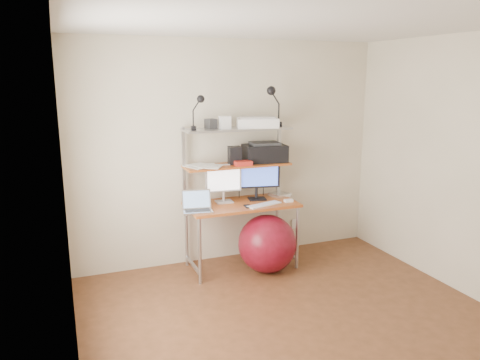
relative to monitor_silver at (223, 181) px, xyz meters
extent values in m
plane|color=brown|center=(0.17, -1.56, -0.98)|extent=(3.60, 3.60, 0.00)
plane|color=silver|center=(0.17, -1.56, 1.52)|extent=(3.60, 3.60, 0.00)
plane|color=beige|center=(0.17, 0.24, 0.27)|extent=(3.60, 0.00, 3.60)
plane|color=beige|center=(-1.63, -1.56, 0.27)|extent=(0.00, 3.60, 3.60)
plane|color=beige|center=(1.97, -1.56, 0.27)|extent=(0.00, 3.60, 3.60)
cube|color=#A55B20|center=(0.17, -0.12, -0.26)|extent=(1.20, 0.60, 0.03)
cylinder|color=#AEAFB3|center=(-0.39, -0.38, -0.63)|extent=(0.04, 0.04, 0.71)
cylinder|color=#AEAFB3|center=(-0.39, 0.14, -0.63)|extent=(0.04, 0.04, 0.71)
cylinder|color=#AEAFB3|center=(0.73, -0.38, -0.63)|extent=(0.04, 0.04, 0.71)
cylinder|color=#AEAFB3|center=(0.73, 0.14, -0.63)|extent=(0.04, 0.04, 0.71)
cube|color=#AEAFB3|center=(-0.40, 0.14, 0.17)|extent=(0.03, 0.04, 0.84)
cube|color=#AEAFB3|center=(0.74, 0.14, 0.17)|extent=(0.03, 0.04, 0.84)
cube|color=#A55B20|center=(0.17, 0.01, 0.16)|extent=(1.18, 0.34, 0.02)
cube|color=#AEAFB3|center=(0.17, 0.01, 0.56)|extent=(1.18, 0.34, 0.02)
cube|color=white|center=(1.02, 0.22, -0.68)|extent=(0.08, 0.01, 0.12)
cube|color=silver|center=(0.00, -0.02, -0.23)|extent=(0.19, 0.15, 0.01)
cylinder|color=silver|center=(0.00, 0.00, -0.18)|extent=(0.03, 0.03, 0.10)
cube|color=silver|center=(0.00, 0.00, 0.03)|extent=(0.41, 0.05, 0.31)
plane|color=white|center=(0.00, -0.02, 0.03)|extent=(0.37, 0.02, 0.37)
cube|color=black|center=(0.39, -0.04, -0.23)|extent=(0.22, 0.18, 0.01)
cylinder|color=black|center=(0.39, -0.02, -0.17)|extent=(0.03, 0.03, 0.12)
cube|color=black|center=(0.39, -0.02, 0.05)|extent=(0.53, 0.13, 0.32)
plane|color=blue|center=(0.39, -0.03, 0.05)|extent=(0.47, 0.09, 0.48)
cube|color=silver|center=(-0.37, -0.26, -0.23)|extent=(0.33, 0.25, 0.01)
cube|color=#2D2E30|center=(-0.37, -0.26, -0.22)|extent=(0.27, 0.17, 0.00)
cube|color=silver|center=(-0.36, -0.15, -0.13)|extent=(0.31, 0.11, 0.20)
plane|color=#6C8BB5|center=(-0.36, -0.15, -0.13)|extent=(0.28, 0.11, 0.26)
cube|color=white|center=(0.36, -0.28, -0.24)|extent=(0.42, 0.23, 0.01)
cube|color=white|center=(0.67, -0.26, -0.23)|extent=(0.09, 0.06, 0.03)
cube|color=silver|center=(0.69, 0.01, -0.22)|extent=(0.25, 0.25, 0.04)
cube|color=black|center=(0.18, -0.28, -0.24)|extent=(0.08, 0.13, 0.01)
cube|color=black|center=(0.52, 0.05, 0.27)|extent=(0.50, 0.37, 0.19)
cube|color=#2D2E30|center=(0.52, 0.05, 0.38)|extent=(0.34, 0.27, 0.03)
cube|color=black|center=(0.14, 0.03, 0.27)|extent=(0.15, 0.15, 0.20)
cube|color=red|center=(0.20, -0.08, 0.20)|extent=(0.19, 0.13, 0.05)
cube|color=white|center=(0.39, -0.02, 0.62)|extent=(0.51, 0.41, 0.10)
cube|color=silver|center=(0.39, -0.02, 0.68)|extent=(0.43, 0.32, 0.02)
cube|color=white|center=(0.02, 0.00, 0.64)|extent=(0.11, 0.09, 0.13)
cube|color=#2D2E30|center=(-0.12, 0.05, 0.62)|extent=(0.13, 0.13, 0.10)
cube|color=black|center=(-0.34, -0.04, 0.59)|extent=(0.04, 0.05, 0.04)
cylinder|color=black|center=(-0.34, -0.04, 0.69)|extent=(0.01, 0.01, 0.16)
sphere|color=black|center=(-0.26, -0.05, 0.89)|extent=(0.08, 0.08, 0.08)
cube|color=black|center=(0.64, -0.04, 0.60)|extent=(0.05, 0.07, 0.05)
cylinder|color=black|center=(0.64, -0.04, 0.72)|extent=(0.02, 0.02, 0.20)
sphere|color=black|center=(0.54, -0.05, 0.96)|extent=(0.10, 0.10, 0.10)
sphere|color=maroon|center=(0.38, -0.34, -0.66)|extent=(0.64, 0.64, 0.64)
cube|color=white|center=(-0.28, 0.03, 0.17)|extent=(0.30, 0.34, 0.00)
cube|color=white|center=(-0.14, -0.04, 0.18)|extent=(0.33, 0.35, 0.00)
cube|color=white|center=(-0.19, -0.01, 0.18)|extent=(0.24, 0.31, 0.00)
cube|color=white|center=(-0.24, 0.01, 0.19)|extent=(0.30, 0.34, 0.00)
camera|label=1|loc=(-1.65, -4.71, 1.12)|focal=35.00mm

